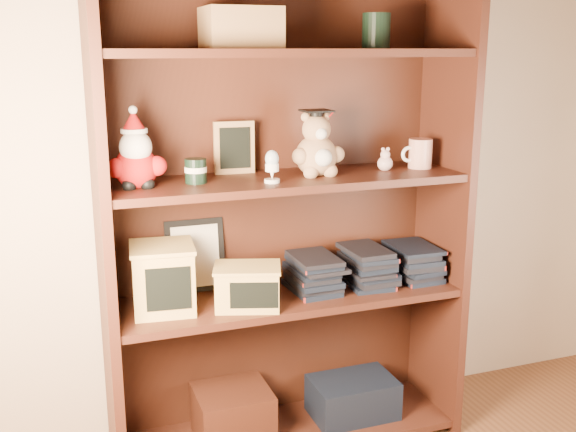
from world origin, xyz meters
The scene contains 16 objects.
bookcase centered at (-0.16, 1.36, 0.78)m, with size 1.20×0.35×1.60m.
shelf_lower centered at (-0.15, 1.30, 0.54)m, with size 1.14×0.33×0.02m.
shelf_upper centered at (-0.15, 1.30, 0.94)m, with size 1.14×0.33×0.02m.
santa_plush centered at (-0.63, 1.30, 1.04)m, with size 0.18×0.13×0.25m.
teachers_tin centered at (-0.45, 1.30, 0.99)m, with size 0.07×0.07×0.08m.
chalkboard_plaque centered at (-0.30, 1.42, 1.03)m, with size 0.13×0.07×0.17m.
egg_cup centered at (-0.23, 1.23, 1.00)m, with size 0.05×0.05×0.10m.
grad_teddy_bear centered at (-0.06, 1.30, 1.03)m, with size 0.18×0.15×0.22m.
pink_figurine centered at (0.19, 1.31, 0.98)m, with size 0.05×0.05×0.08m.
teacher_mug centered at (0.33, 1.30, 1.00)m, with size 0.11×0.08×0.10m.
certificate_frame centered at (-0.44, 1.44, 0.67)m, with size 0.20×0.05×0.25m.
treats_box centered at (-0.57, 1.30, 0.66)m, with size 0.22×0.22×0.21m.
pencils_box centered at (-0.31, 1.24, 0.62)m, with size 0.24×0.21×0.14m.
book_stack_left centered at (-0.06, 1.30, 0.61)m, with size 0.14×0.20×0.13m.
book_stack_mid centered at (0.14, 1.30, 0.61)m, with size 0.14×0.20×0.13m.
book_stack_right centered at (0.32, 1.30, 0.61)m, with size 0.14×0.20×0.11m.
Camera 1 is at (-0.88, -0.69, 1.35)m, focal length 42.00 mm.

